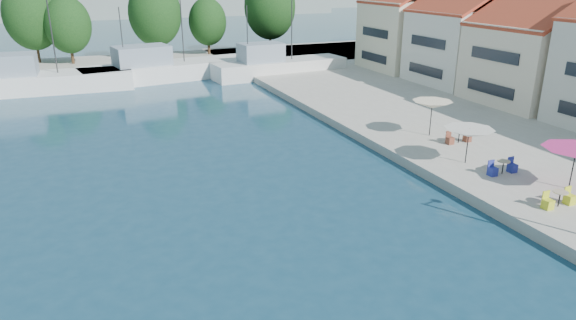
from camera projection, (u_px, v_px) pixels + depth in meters
name	position (u px, v px, depth m)	size (l,w,h in m)	color
quay_right	(537.00, 116.00, 40.77)	(32.00, 92.00, 0.60)	#A8A398
quay_far	(106.00, 67.00, 62.06)	(90.00, 16.00, 0.60)	#A8A398
building_04	(535.00, 50.00, 42.48)	(9.00, 8.80, 9.20)	#F7E2C5
building_05	(462.00, 35.00, 50.20)	(8.40, 8.80, 9.70)	white
building_06	(408.00, 25.00, 57.93)	(9.00, 8.80, 10.20)	#F3E6C3
trawler_02	(35.00, 81.00, 49.87)	(17.46, 5.21, 10.20)	white
trawler_03	(164.00, 70.00, 55.87)	(19.11, 7.59, 10.20)	silver
trawler_04	(276.00, 67.00, 57.65)	(15.62, 5.20, 10.20)	silver
tree_04	(32.00, 15.00, 61.34)	(6.60, 6.60, 9.77)	#3F2B19
tree_05	(68.00, 25.00, 61.02)	(5.35, 5.35, 7.92)	#3F2B19
tree_06	(155.00, 13.00, 64.59)	(6.58, 6.58, 9.75)	#3F2B19
tree_07	(208.00, 22.00, 68.48)	(5.00, 5.00, 7.41)	#3F2B19
tree_08	(270.00, 7.00, 70.37)	(7.05, 7.05, 10.44)	#3F2B19
umbrella_pink	(576.00, 153.00, 25.62)	(3.31, 3.31, 2.16)	black
umbrella_white	(469.00, 133.00, 29.24)	(2.86, 2.86, 2.08)	black
umbrella_cream	(432.00, 105.00, 34.15)	(2.69, 2.69, 2.40)	black
cafe_table_01	(559.00, 201.00, 24.17)	(1.82, 0.70, 0.76)	black
cafe_table_02	(503.00, 169.00, 28.11)	(1.82, 0.70, 0.76)	black
cafe_table_03	(459.00, 139.00, 33.27)	(1.82, 0.70, 0.76)	black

